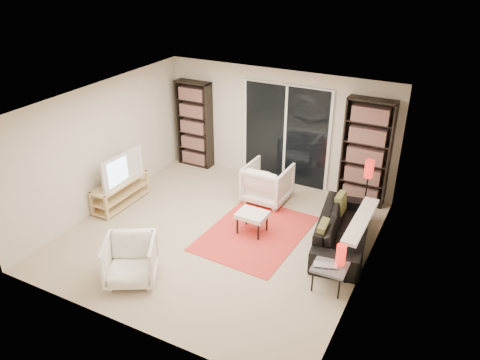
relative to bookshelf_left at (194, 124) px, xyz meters
name	(u,v)px	position (x,y,z in m)	size (l,w,h in m)	color
floor	(220,234)	(1.95, -2.33, -0.98)	(5.00, 5.00, 0.00)	#C7B595
wall_back	(278,126)	(1.95, 0.17, 0.22)	(5.00, 0.02, 2.40)	beige
wall_front	(118,253)	(1.95, -4.83, 0.22)	(5.00, 0.02, 2.40)	beige
wall_left	(103,147)	(-0.55, -2.33, 0.22)	(0.02, 5.00, 2.40)	beige
wall_right	(369,208)	(4.45, -2.33, 0.22)	(0.02, 5.00, 2.40)	beige
ceiling	(217,104)	(1.95, -2.33, 1.42)	(5.00, 5.00, 0.02)	white
sliding_door	(286,135)	(2.15, 0.13, 0.07)	(1.92, 0.08, 2.16)	white
bookshelf_left	(194,124)	(0.00, 0.00, 0.00)	(0.80, 0.30, 1.95)	black
bookshelf_right	(366,153)	(3.85, 0.00, 0.07)	(0.90, 0.30, 2.10)	black
tv_stand	(121,192)	(-0.30, -2.27, -0.71)	(0.42, 1.30, 0.50)	tan
tv	(118,167)	(-0.28, -2.27, -0.18)	(1.03, 0.14, 0.60)	black
rug	(255,233)	(2.50, -2.02, -0.97)	(1.58, 2.13, 0.01)	red
sofa	(343,230)	(3.96, -1.65, -0.68)	(2.03, 0.79, 0.59)	black
armchair_back	(267,183)	(2.18, -0.81, -0.59)	(0.82, 0.85, 0.77)	silver
armchair_front	(131,260)	(1.37, -4.02, -0.63)	(0.75, 0.77, 0.70)	silver
ottoman	(252,216)	(2.43, -2.01, -0.63)	(0.53, 0.44, 0.40)	silver
side_table	(330,267)	(4.10, -2.82, -0.62)	(0.51, 0.51, 0.40)	#4D4D52
laptop	(326,267)	(4.06, -2.93, -0.56)	(0.34, 0.22, 0.03)	silver
table_lamp	(341,255)	(4.21, -2.73, -0.41)	(0.15, 0.15, 0.33)	red
floor_lamp	(368,176)	(4.07, -0.66, -0.08)	(0.18, 0.18, 1.20)	black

